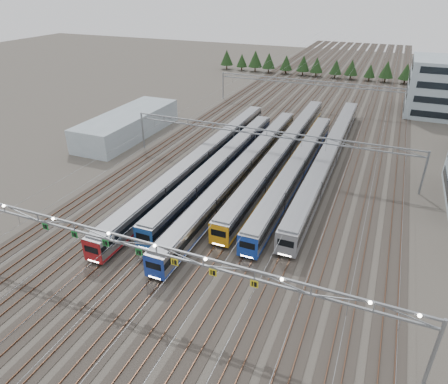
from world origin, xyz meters
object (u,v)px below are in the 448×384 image
at_px(train_a, 202,159).
at_px(gantry_mid, 267,137).
at_px(train_f, 329,154).
at_px(gantry_far, 314,86).
at_px(train_e, 296,168).
at_px(train_d, 283,151).
at_px(train_c, 244,168).
at_px(train_b, 221,165).
at_px(gantry_near, 155,251).
at_px(west_shed, 128,125).

xyz_separation_m(train_a, gantry_mid, (11.25, 5.32, 4.24)).
height_order(train_f, gantry_far, gantry_far).
relative_size(train_e, train_f, 0.80).
bearing_deg(train_a, train_e, 8.93).
bearing_deg(gantry_far, train_e, -81.91).
relative_size(train_d, gantry_far, 1.18).
bearing_deg(train_c, train_f, 43.09).
bearing_deg(train_f, gantry_far, 106.25).
bearing_deg(train_a, gantry_mid, 25.30).
height_order(train_e, gantry_far, gantry_far).
relative_size(train_a, train_e, 1.21).
bearing_deg(train_f, train_e, -116.82).
bearing_deg(train_a, train_b, -15.13).
distance_m(train_f, gantry_near, 48.12).
distance_m(train_c, gantry_mid, 7.87).
bearing_deg(train_d, gantry_near, -92.93).
bearing_deg(gantry_near, train_d, 87.07).
relative_size(train_c, train_d, 0.95).
xyz_separation_m(train_d, west_shed, (-37.88, 0.53, 0.49)).
relative_size(train_c, train_f, 0.94).
bearing_deg(train_e, train_a, -171.07).
xyz_separation_m(train_d, train_f, (9.00, 1.62, 0.03)).
height_order(train_d, gantry_mid, gantry_mid).
height_order(train_d, train_e, train_d).
height_order(train_c, gantry_far, gantry_far).
bearing_deg(train_c, train_d, 67.76).
bearing_deg(gantry_near, gantry_mid, 89.93).
height_order(gantry_far, west_shed, gantry_far).
relative_size(gantry_near, gantry_mid, 1.00).
bearing_deg(train_f, train_c, -136.91).
xyz_separation_m(train_b, train_f, (18.00, 12.94, 0.06)).
relative_size(train_b, train_e, 0.98).
bearing_deg(train_d, gantry_far, 93.20).
xyz_separation_m(train_b, gantry_far, (6.75, 51.53, 4.22)).
distance_m(train_c, gantry_far, 51.45).
relative_size(train_b, gantry_near, 0.94).
distance_m(train_d, gantry_near, 45.23).
height_order(train_a, gantry_mid, gantry_mid).
relative_size(train_f, west_shed, 2.24).
height_order(train_b, train_c, train_b).
xyz_separation_m(train_a, train_b, (4.50, -1.22, 0.02)).
height_order(train_a, train_d, train_d).
distance_m(train_d, train_e, 8.56).
relative_size(train_b, train_c, 0.84).
relative_size(train_e, west_shed, 1.80).
xyz_separation_m(train_d, train_e, (4.50, -7.28, -0.06)).
distance_m(train_e, gantry_far, 48.15).
xyz_separation_m(train_a, train_f, (22.50, 11.73, 0.08)).
relative_size(train_d, gantry_mid, 1.18).
distance_m(train_f, west_shed, 46.89).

